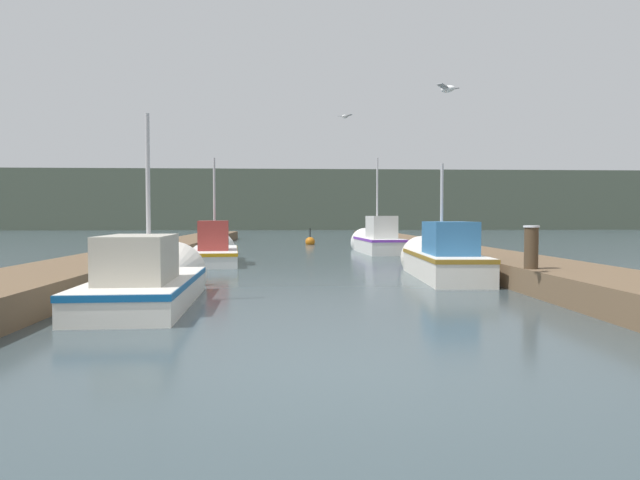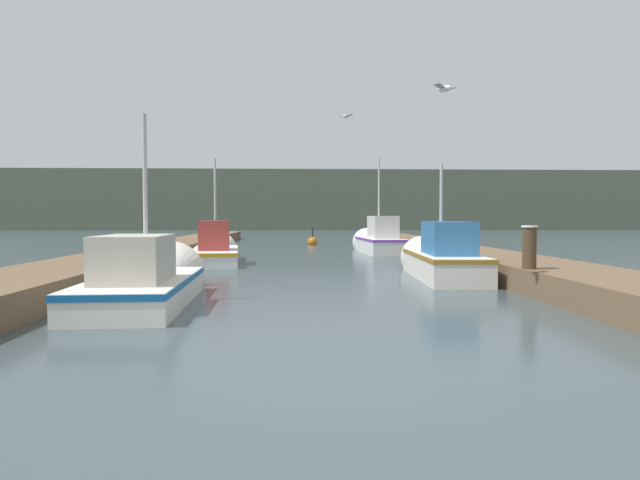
{
  "view_description": "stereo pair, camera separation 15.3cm",
  "coord_description": "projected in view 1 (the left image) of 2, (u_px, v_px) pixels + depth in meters",
  "views": [
    {
      "loc": [
        -0.49,
        -5.54,
        1.57
      ],
      "look_at": [
        0.44,
        11.82,
        0.86
      ],
      "focal_mm": 32.0,
      "sensor_mm": 36.0,
      "label": 1
    },
    {
      "loc": [
        -0.34,
        -5.55,
        1.57
      ],
      "look_at": [
        0.44,
        11.82,
        0.86
      ],
      "focal_mm": 32.0,
      "sensor_mm": 36.0,
      "label": 2
    }
  ],
  "objects": [
    {
      "name": "fishing_boat_3",
      "position": [
        376.0,
        241.0,
        25.16
      ],
      "size": [
        1.74,
        5.41,
        4.49
      ],
      "rotation": [
        0.0,
        0.0,
        0.06
      ],
      "color": "silver",
      "rests_on": "ground_plane"
    },
    {
      "name": "fishing_boat_0",
      "position": [
        151.0,
        280.0,
        10.61
      ],
      "size": [
        1.8,
        5.21,
        3.96
      ],
      "rotation": [
        0.0,
        0.0,
        0.04
      ],
      "color": "silver",
      "rests_on": "ground_plane"
    },
    {
      "name": "mooring_piling_0",
      "position": [
        206.0,
        239.0,
        25.27
      ],
      "size": [
        0.24,
        0.24,
        1.14
      ],
      "color": "#473523",
      "rests_on": "ground_plane"
    },
    {
      "name": "mooring_piling_1",
      "position": [
        387.0,
        237.0,
        28.36
      ],
      "size": [
        0.35,
        0.35,
        1.09
      ],
      "color": "#473523",
      "rests_on": "ground_plane"
    },
    {
      "name": "mooring_piling_2",
      "position": [
        531.0,
        259.0,
        11.56
      ],
      "size": [
        0.32,
        0.32,
        1.4
      ],
      "color": "#473523",
      "rests_on": "ground_plane"
    },
    {
      "name": "fishing_boat_2",
      "position": [
        215.0,
        250.0,
        20.15
      ],
      "size": [
        2.09,
        6.22,
        4.07
      ],
      "rotation": [
        0.0,
        0.0,
        0.1
      ],
      "color": "silver",
      "rests_on": "ground_plane"
    },
    {
      "name": "distant_shore_ridge",
      "position": [
        293.0,
        201.0,
        74.29
      ],
      "size": [
        120.0,
        16.0,
        7.13
      ],
      "color": "#4C5647",
      "rests_on": "ground_plane"
    },
    {
      "name": "ground_plane",
      "position": [
        339.0,
        376.0,
        5.62
      ],
      "size": [
        200.0,
        200.0,
        0.0
      ],
      "color": "#38474C"
    },
    {
      "name": "dock_left",
      "position": [
        160.0,
        252.0,
        21.29
      ],
      "size": [
        2.2,
        40.0,
        0.52
      ],
      "color": "brown",
      "rests_on": "ground_plane"
    },
    {
      "name": "dock_right",
      "position": [
        442.0,
        251.0,
        21.86
      ],
      "size": [
        2.2,
        40.0,
        0.52
      ],
      "color": "brown",
      "rests_on": "ground_plane"
    },
    {
      "name": "seagull_lead",
      "position": [
        345.0,
        116.0,
        19.69
      ],
      "size": [
        0.5,
        0.44,
        0.12
      ],
      "rotation": [
        0.0,
        0.0,
        5.6
      ],
      "color": "white"
    },
    {
      "name": "channel_buoy",
      "position": [
        310.0,
        242.0,
        32.16
      ],
      "size": [
        0.54,
        0.54,
        1.04
      ],
      "color": "#BF6513",
      "rests_on": "ground_plane"
    },
    {
      "name": "seagull_1",
      "position": [
        448.0,
        89.0,
        10.15
      ],
      "size": [
        0.5,
        0.45,
        0.12
      ],
      "rotation": [
        0.0,
        0.0,
        0.7
      ],
      "color": "white"
    },
    {
      "name": "fishing_boat_1",
      "position": [
        441.0,
        258.0,
        14.85
      ],
      "size": [
        1.61,
        5.38,
        3.27
      ],
      "rotation": [
        0.0,
        0.0,
        -0.05
      ],
      "color": "silver",
      "rests_on": "ground_plane"
    }
  ]
}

